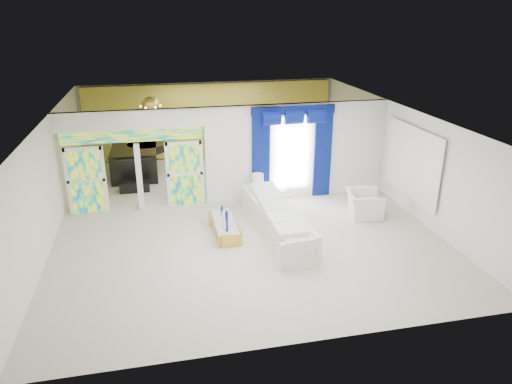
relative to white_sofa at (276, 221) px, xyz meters
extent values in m
plane|color=#B7AF9E|center=(-0.77, 1.59, -0.37)|extent=(12.00, 12.00, 0.00)
cube|color=white|center=(1.38, 2.59, 1.13)|extent=(5.70, 0.18, 3.00)
cube|color=white|center=(-3.62, 2.59, 2.35)|extent=(4.30, 0.18, 0.55)
cube|color=#994C3F|center=(-5.04, 2.59, 0.63)|extent=(0.95, 0.04, 2.00)
cube|color=#994C3F|center=(-2.19, 2.59, 0.63)|extent=(0.95, 0.04, 2.00)
cube|color=#994C3F|center=(-3.62, 2.59, 1.88)|extent=(4.00, 0.05, 0.35)
cube|color=white|center=(1.13, 2.49, 1.08)|extent=(1.00, 0.02, 2.30)
cube|color=#031149|center=(0.13, 2.46, 1.03)|extent=(0.55, 0.10, 2.80)
cube|color=#031149|center=(2.13, 2.46, 1.03)|extent=(0.55, 0.10, 2.80)
cube|color=#031149|center=(1.13, 2.46, 2.45)|extent=(2.60, 0.12, 0.25)
cube|color=white|center=(4.17, 0.59, 1.18)|extent=(0.04, 2.70, 1.90)
cube|color=gold|center=(-0.77, 7.49, 1.13)|extent=(9.70, 0.12, 2.90)
cube|color=silver|center=(0.00, 0.00, 0.00)|extent=(1.15, 3.96, 0.74)
cube|color=gold|center=(-1.35, 0.30, -0.19)|extent=(0.68, 1.67, 0.36)
cube|color=white|center=(0.28, 2.20, -0.18)|extent=(1.18, 0.52, 0.38)
cylinder|color=silver|center=(-0.02, 2.20, 0.30)|extent=(0.36, 0.36, 0.58)
imported|color=silver|center=(2.82, 0.68, -0.01)|extent=(1.19, 1.29, 0.72)
cube|color=black|center=(-3.78, 5.66, 0.15)|extent=(1.60, 2.08, 1.04)
cube|color=black|center=(-3.78, 4.06, -0.21)|extent=(0.98, 0.39, 0.32)
cube|color=#A37751|center=(-5.17, 3.95, 0.01)|extent=(0.59, 0.55, 0.76)
sphere|color=gold|center=(-3.07, 4.99, 2.28)|extent=(0.60, 0.60, 0.60)
cylinder|color=navy|center=(-1.33, 0.90, 0.07)|extent=(0.08, 0.08, 0.16)
cylinder|color=silver|center=(-1.39, 0.06, 0.06)|extent=(0.10, 0.10, 0.14)
cylinder|color=white|center=(-1.34, 0.57, 0.05)|extent=(0.11, 0.11, 0.12)
cylinder|color=navy|center=(-1.30, 0.25, 0.13)|extent=(0.08, 0.08, 0.28)
camera|label=1|loc=(-2.95, -11.04, 5.28)|focal=33.07mm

